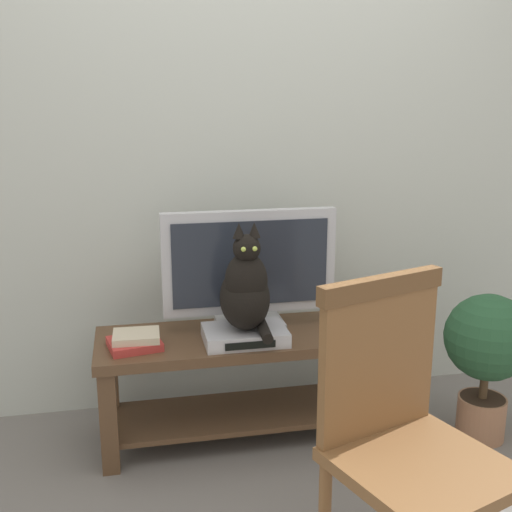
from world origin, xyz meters
name	(u,v)px	position (x,y,z in m)	size (l,w,h in m)	color
ground_plane	(290,495)	(0.00, 0.00, 0.00)	(12.00, 12.00, 0.00)	slate
back_wall	(244,115)	(0.00, 0.93, 1.40)	(7.00, 0.12, 2.80)	#B7BCB2
tv_stand	(254,365)	(-0.04, 0.48, 0.33)	(1.36, 0.45, 0.48)	#513823
tv	(250,267)	(-0.04, 0.57, 0.76)	(0.77, 0.20, 0.53)	#B7B7BC
media_box	(245,335)	(-0.10, 0.40, 0.51)	(0.35, 0.24, 0.06)	#BCBCC1
cat	(246,290)	(-0.10, 0.38, 0.71)	(0.21, 0.33, 0.46)	black
wooden_chair	(402,421)	(0.21, -0.47, 0.55)	(0.58, 0.58, 0.97)	brown
book_stack	(135,341)	(-0.55, 0.42, 0.51)	(0.23, 0.21, 0.06)	#B2332D
potted_plant	(487,349)	(0.94, 0.25, 0.42)	(0.38, 0.38, 0.66)	#9E6B4C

